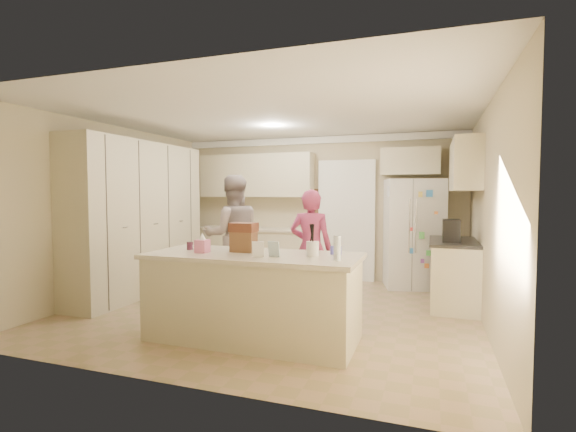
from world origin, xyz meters
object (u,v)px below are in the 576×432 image
(refrigerator, at_px, (413,233))
(teen_boy, at_px, (232,235))
(island_base, at_px, (253,299))
(dollhouse_body, at_px, (244,242))
(utensil_crock, at_px, (313,249))
(teen_girl, at_px, (311,248))
(tissue_box, at_px, (202,246))
(coffee_maker, at_px, (451,231))

(refrigerator, distance_m, teen_boy, 2.99)
(island_base, xyz_separation_m, dollhouse_body, (-0.15, 0.10, 0.60))
(island_base, relative_size, utensil_crock, 14.67)
(island_base, bearing_deg, teen_girl, 80.74)
(utensil_crock, bearing_deg, teen_girl, 106.59)
(tissue_box, height_order, dollhouse_body, dollhouse_body)
(dollhouse_body, bearing_deg, utensil_crock, -3.58)
(coffee_maker, xyz_separation_m, dollhouse_body, (-2.20, -1.80, -0.03))
(refrigerator, relative_size, teen_girl, 1.11)
(coffee_maker, xyz_separation_m, utensil_crock, (-1.40, -1.85, -0.07))
(refrigerator, distance_m, teen_girl, 2.14)
(refrigerator, distance_m, island_base, 3.53)
(refrigerator, xyz_separation_m, teen_girl, (-1.28, -1.72, -0.09))
(island_base, height_order, dollhouse_body, dollhouse_body)
(refrigerator, relative_size, dollhouse_body, 6.92)
(refrigerator, distance_m, coffee_maker, 1.38)
(coffee_maker, distance_m, tissue_box, 3.28)
(utensil_crock, relative_size, teen_boy, 0.08)
(refrigerator, bearing_deg, utensil_crock, -119.39)
(coffee_maker, distance_m, island_base, 2.87)
(island_base, height_order, tissue_box, tissue_box)
(coffee_maker, height_order, teen_girl, teen_girl)
(utensil_crock, relative_size, teen_girl, 0.09)
(refrigerator, relative_size, utensil_crock, 12.00)
(island_base, distance_m, utensil_crock, 0.86)
(tissue_box, bearing_deg, dollhouse_body, 26.57)
(teen_boy, distance_m, teen_girl, 1.35)
(teen_boy, bearing_deg, tissue_box, 73.48)
(coffee_maker, bearing_deg, teen_girl, -165.85)
(teen_boy, bearing_deg, utensil_crock, 103.33)
(tissue_box, xyz_separation_m, teen_boy, (-0.54, 1.80, -0.07))
(dollhouse_body, relative_size, teen_girl, 0.16)
(refrigerator, bearing_deg, teen_boy, -164.56)
(utensil_crock, distance_m, teen_girl, 1.47)
(refrigerator, bearing_deg, dollhouse_body, -132.40)
(coffee_maker, relative_size, utensil_crock, 2.00)
(island_base, bearing_deg, dollhouse_body, 146.31)
(teen_boy, xyz_separation_m, teen_girl, (1.32, -0.26, -0.11))
(dollhouse_body, bearing_deg, refrigerator, 61.38)
(teen_boy, bearing_deg, island_base, 89.46)
(utensil_crock, distance_m, tissue_box, 1.21)
(coffee_maker, relative_size, dollhouse_body, 1.15)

